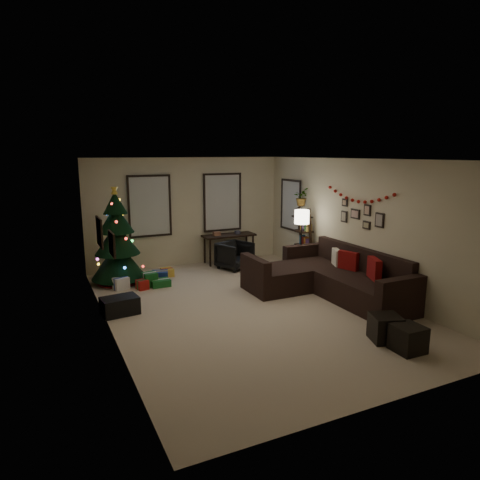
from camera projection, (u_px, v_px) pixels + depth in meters
name	position (u px, v px, depth m)	size (l,w,h in m)	color
floor	(249.00, 307.00, 8.04)	(7.00, 7.00, 0.00)	beige
ceiling	(250.00, 159.00, 7.51)	(7.00, 7.00, 0.00)	white
wall_back	(187.00, 212.00, 10.88)	(5.00, 5.00, 0.00)	beige
wall_front	(394.00, 291.00, 4.68)	(5.00, 5.00, 0.00)	beige
wall_left	(106.00, 248.00, 6.73)	(7.00, 7.00, 0.00)	beige
wall_right	(359.00, 226.00, 8.83)	(7.00, 7.00, 0.00)	beige
window_back_left	(150.00, 206.00, 10.41)	(1.05, 0.06, 1.50)	#728CB2
window_back_right	(222.00, 202.00, 11.21)	(1.05, 0.06, 1.50)	#728CB2
window_right_wall	(291.00, 205.00, 11.04)	(0.06, 0.90, 1.30)	#728CB2
christmas_tree	(117.00, 242.00, 9.39)	(1.17, 1.17, 2.18)	black
presents	(146.00, 279.00, 9.39)	(1.50, 1.01, 0.30)	navy
sofa	(329.00, 279.00, 8.72)	(2.18, 3.14, 0.94)	black
pillow_red_a	(374.00, 271.00, 8.11)	(0.13, 0.47, 0.47)	maroon
pillow_red_b	(348.00, 262.00, 8.78)	(0.11, 0.42, 0.42)	maroon
pillow_cream	(336.00, 258.00, 9.12)	(0.11, 0.38, 0.38)	beige
ottoman_near	(385.00, 328.00, 6.57)	(0.42, 0.42, 0.40)	black
ottoman_far	(408.00, 339.00, 6.21)	(0.41, 0.41, 0.39)	black
desk	(229.00, 238.00, 11.20)	(1.37, 0.49, 0.74)	black
desk_chair	(235.00, 255.00, 10.63)	(0.66, 0.61, 0.68)	black
bookshelf	(305.00, 241.00, 10.30)	(0.30, 0.46, 1.55)	black
potted_plant	(301.00, 194.00, 10.29)	(0.49, 0.43, 0.55)	#4C4C4C
floor_lamp	(302.00, 221.00, 9.72)	(0.33, 0.33, 1.55)	black
art_map	(99.00, 232.00, 7.39)	(0.04, 0.60, 0.50)	black
art_abstract	(112.00, 244.00, 6.24)	(0.04, 0.45, 0.35)	black
gallery	(361.00, 215.00, 8.71)	(0.03, 1.25, 0.54)	black
garland	(359.00, 196.00, 8.68)	(0.08, 1.90, 0.30)	#A5140C
stocking_left	(180.00, 207.00, 10.87)	(0.20, 0.05, 0.36)	#990F0C
stocking_right	(194.00, 207.00, 10.96)	(0.20, 0.05, 0.36)	#990F0C
storage_bin	(120.00, 306.00, 7.65)	(0.63, 0.42, 0.31)	black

